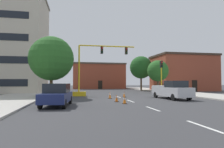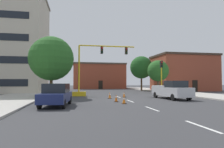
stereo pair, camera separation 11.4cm
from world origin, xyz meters
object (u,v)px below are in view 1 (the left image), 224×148
(traffic_cone_roadside_b, at_px, (124,94))
(sedan_navy_near_left, at_px, (57,95))
(tree_right_mid, at_px, (158,71))
(traffic_cone_roadside_c, at_px, (110,95))
(traffic_signal_gantry, at_px, (87,79))
(traffic_cone_roadside_d, at_px, (125,100))
(tree_right_far, at_px, (141,67))
(traffic_cone_roadside_a, at_px, (117,98))
(pickup_truck_silver, at_px, (171,90))
(tree_left_near, at_px, (51,59))
(traffic_light_pole_right, at_px, (161,70))

(traffic_cone_roadside_b, bearing_deg, sedan_navy_near_left, -132.94)
(tree_right_mid, xyz_separation_m, traffic_cone_roadside_c, (-10.34, -10.40, -3.41))
(traffic_signal_gantry, xyz_separation_m, traffic_cone_roadside_d, (2.58, -10.03, -1.89))
(tree_right_far, height_order, traffic_cone_roadside_a, tree_right_far)
(tree_right_mid, bearing_deg, pickup_truck_silver, -107.46)
(traffic_cone_roadside_b, relative_size, traffic_cone_roadside_c, 0.85)
(sedan_navy_near_left, bearing_deg, pickup_truck_silver, 19.39)
(sedan_navy_near_left, bearing_deg, tree_left_near, 99.34)
(pickup_truck_silver, bearing_deg, traffic_cone_roadside_c, 165.23)
(traffic_cone_roadside_d, bearing_deg, traffic_cone_roadside_b, 75.97)
(tree_left_near, distance_m, sedan_navy_near_left, 9.31)
(traffic_light_pole_right, xyz_separation_m, pickup_truck_silver, (-1.49, -5.69, -2.55))
(traffic_light_pole_right, height_order, tree_right_far, tree_right_far)
(sedan_navy_near_left, height_order, traffic_cone_roadside_c, sedan_navy_near_left)
(tree_left_near, xyz_separation_m, traffic_cone_roadside_d, (6.92, -7.83, -4.31))
(tree_left_near, relative_size, traffic_cone_roadside_b, 11.37)
(sedan_navy_near_left, bearing_deg, tree_right_far, 57.84)
(traffic_light_pole_right, relative_size, traffic_cone_roadside_a, 6.80)
(traffic_cone_roadside_b, bearing_deg, traffic_cone_roadside_d, -104.03)
(traffic_signal_gantry, height_order, sedan_navy_near_left, traffic_signal_gantry)
(tree_right_far, distance_m, traffic_cone_roadside_b, 18.86)
(traffic_cone_roadside_a, distance_m, traffic_cone_roadside_d, 1.76)
(traffic_cone_roadside_a, bearing_deg, tree_left_near, 137.23)
(tree_right_mid, height_order, traffic_cone_roadside_b, tree_right_mid)
(sedan_navy_near_left, relative_size, traffic_cone_roadside_a, 6.62)
(traffic_signal_gantry, distance_m, traffic_cone_roadside_a, 8.80)
(traffic_cone_roadside_a, distance_m, traffic_cone_roadside_c, 3.56)
(tree_right_far, bearing_deg, traffic_light_pole_right, -98.18)
(traffic_signal_gantry, relative_size, traffic_cone_roadside_d, 12.85)
(traffic_cone_roadside_b, bearing_deg, tree_left_near, 176.91)
(traffic_signal_gantry, relative_size, traffic_cone_roadside_b, 13.34)
(traffic_cone_roadside_a, bearing_deg, traffic_signal_gantry, 105.19)
(traffic_cone_roadside_d, bearing_deg, tree_right_mid, 57.42)
(traffic_cone_roadside_a, relative_size, traffic_cone_roadside_d, 1.06)
(traffic_signal_gantry, height_order, pickup_truck_silver, traffic_signal_gantry)
(tree_left_near, bearing_deg, tree_right_far, 43.72)
(tree_left_near, distance_m, traffic_cone_roadside_a, 9.96)
(traffic_cone_roadside_b, bearing_deg, traffic_light_pole_right, 17.88)
(tree_right_far, bearing_deg, pickup_truck_silver, -100.03)
(traffic_signal_gantry, bearing_deg, tree_left_near, -153.19)
(tree_left_near, xyz_separation_m, pickup_truck_silver, (13.13, -4.27, -3.66))
(traffic_light_pole_right, relative_size, traffic_cone_roadside_c, 6.41)
(traffic_light_pole_right, distance_m, traffic_cone_roadside_b, 6.95)
(tree_left_near, xyz_separation_m, tree_right_far, (16.72, 15.99, 0.32))
(tree_left_near, distance_m, tree_right_mid, 18.70)
(pickup_truck_silver, distance_m, traffic_cone_roadside_c, 6.78)
(traffic_light_pole_right, bearing_deg, tree_right_mid, 70.14)
(tree_left_near, relative_size, traffic_cone_roadside_d, 10.96)
(traffic_signal_gantry, bearing_deg, traffic_cone_roadside_a, -74.81)
(tree_right_far, xyz_separation_m, traffic_cone_roadside_d, (-9.79, -23.82, -4.63))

